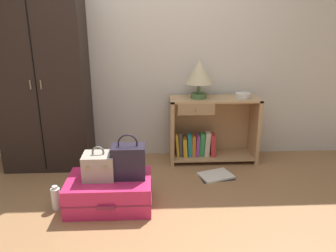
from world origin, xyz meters
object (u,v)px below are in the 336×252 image
at_px(handbag, 128,161).
at_px(suitcase_large, 110,192).
at_px(bottle, 56,198).
at_px(train_case, 99,166).
at_px(open_book_on_floor, 216,176).
at_px(table_lamp, 199,73).
at_px(bookshelf, 210,130).
at_px(bowl, 243,96).
at_px(wardrobe, 43,80).

bearing_deg(handbag, suitcase_large, -172.70).
bearing_deg(bottle, train_case, 8.05).
bearing_deg(open_book_on_floor, train_case, -156.16).
relative_size(table_lamp, train_case, 1.44).
bearing_deg(suitcase_large, bookshelf, 42.91).
distance_m(bookshelf, bowl, 0.53).
distance_m(table_lamp, handbag, 1.30).
bearing_deg(train_case, wardrobe, 127.22).
height_order(wardrobe, train_case, wardrobe).
distance_m(bookshelf, table_lamp, 0.66).
bearing_deg(suitcase_large, bowl, 33.87).
relative_size(bookshelf, bowl, 5.96).
distance_m(wardrobe, bookshelf, 1.86).
bearing_deg(open_book_on_floor, bookshelf, 90.61).
height_order(table_lamp, bowl, table_lamp).
relative_size(bookshelf, handbag, 2.51).
relative_size(table_lamp, handbag, 1.07).
distance_m(wardrobe, suitcase_large, 1.42).
xyz_separation_m(wardrobe, bookshelf, (1.76, 0.06, -0.59)).
bearing_deg(train_case, handbag, 1.33).
height_order(bookshelf, table_lamp, table_lamp).
distance_m(train_case, open_book_on_floor, 1.26).
xyz_separation_m(table_lamp, bowl, (0.48, -0.02, -0.24)).
xyz_separation_m(table_lamp, train_case, (-0.96, -0.92, -0.63)).
xyz_separation_m(table_lamp, handbag, (-0.71, -0.92, -0.59)).
xyz_separation_m(bookshelf, train_case, (-1.10, -0.93, 0.02)).
bearing_deg(table_lamp, bookshelf, 3.00).
xyz_separation_m(bookshelf, open_book_on_floor, (0.00, -0.44, -0.34)).
distance_m(bookshelf, suitcase_large, 1.41).
height_order(table_lamp, suitcase_large, table_lamp).
height_order(bottle, open_book_on_floor, bottle).
relative_size(train_case, open_book_on_floor, 0.74).
bearing_deg(bookshelf, train_case, -139.71).
height_order(bookshelf, handbag, bookshelf).
height_order(suitcase_large, train_case, train_case).
height_order(bookshelf, open_book_on_floor, bookshelf).
distance_m(suitcase_large, open_book_on_floor, 1.14).
distance_m(wardrobe, handbag, 1.37).
bearing_deg(bookshelf, table_lamp, -177.00).
xyz_separation_m(table_lamp, suitcase_large, (-0.88, -0.94, -0.87)).
bearing_deg(bookshelf, bowl, -5.21).
height_order(table_lamp, handbag, table_lamp).
height_order(bowl, train_case, bowl).
bearing_deg(suitcase_large, open_book_on_floor, 26.19).
distance_m(wardrobe, table_lamp, 1.62).
relative_size(wardrobe, train_case, 6.55).
distance_m(suitcase_large, bottle, 0.45).
distance_m(table_lamp, bowl, 0.54).
bearing_deg(handbag, bottle, -174.63).
bearing_deg(suitcase_large, train_case, 168.77).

